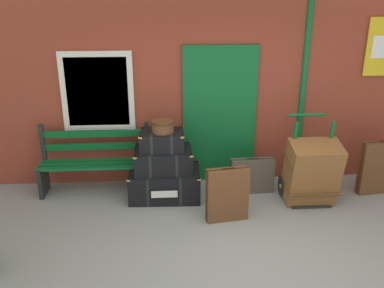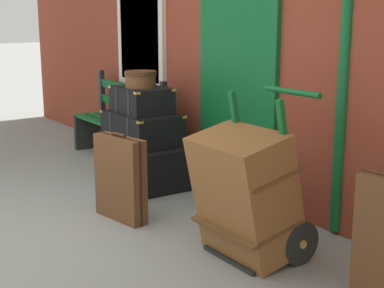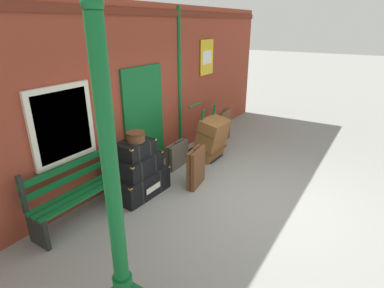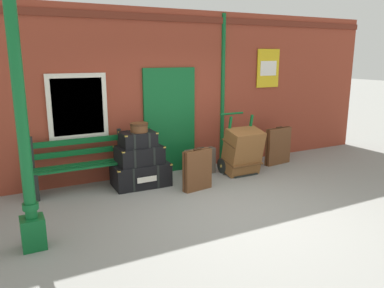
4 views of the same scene
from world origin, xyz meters
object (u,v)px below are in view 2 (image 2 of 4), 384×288
(round_hatbox, at_px, (140,78))
(porters_trolley, at_px, (263,217))
(steamer_trunk_top, at_px, (142,100))
(steamer_trunk_middle, at_px, (142,128))
(large_brown_trunk, at_px, (245,195))
(steamer_trunk_base, at_px, (144,163))
(platform_bench, at_px, (120,123))
(suitcase_cream, at_px, (225,188))
(suitcase_tan, at_px, (120,178))

(round_hatbox, bearing_deg, porters_trolley, -4.16)
(steamer_trunk_top, height_order, porters_trolley, porters_trolley)
(steamer_trunk_top, bearing_deg, steamer_trunk_middle, -20.17)
(steamer_trunk_middle, distance_m, round_hatbox, 0.52)
(round_hatbox, relative_size, large_brown_trunk, 0.34)
(steamer_trunk_base, xyz_separation_m, round_hatbox, (-0.01, -0.02, 0.89))
(platform_bench, height_order, steamer_trunk_middle, platform_bench)
(porters_trolley, distance_m, suitcase_cream, 0.77)
(suitcase_tan, bearing_deg, porters_trolley, 23.54)
(suitcase_tan, bearing_deg, steamer_trunk_top, 139.99)
(steamer_trunk_base, height_order, steamer_trunk_middle, steamer_trunk_middle)
(porters_trolley, height_order, suitcase_tan, porters_trolley)
(suitcase_cream, relative_size, suitcase_tan, 0.86)
(steamer_trunk_top, bearing_deg, large_brown_trunk, -9.43)
(platform_bench, relative_size, steamer_trunk_middle, 1.96)
(steamer_trunk_middle, bearing_deg, suitcase_cream, 3.01)
(porters_trolley, relative_size, suitcase_cream, 1.83)
(platform_bench, height_order, large_brown_trunk, platform_bench)
(steamer_trunk_base, xyz_separation_m, porters_trolley, (2.02, -0.17, 0.06))
(steamer_trunk_base, relative_size, round_hatbox, 3.19)
(steamer_trunk_top, height_order, large_brown_trunk, steamer_trunk_top)
(platform_bench, relative_size, porters_trolley, 1.34)
(suitcase_tan, bearing_deg, round_hatbox, 140.22)
(platform_bench, xyz_separation_m, steamer_trunk_base, (1.01, -0.26, -0.23))
(steamer_trunk_base, distance_m, large_brown_trunk, 2.07)
(platform_bench, bearing_deg, steamer_trunk_middle, -14.91)
(steamer_trunk_middle, relative_size, porters_trolley, 0.68)
(large_brown_trunk, height_order, suitcase_cream, large_brown_trunk)
(steamer_trunk_base, bearing_deg, platform_bench, 165.67)
(large_brown_trunk, bearing_deg, steamer_trunk_base, 170.36)
(steamer_trunk_middle, height_order, round_hatbox, round_hatbox)
(steamer_trunk_top, height_order, suitcase_cream, steamer_trunk_top)
(suitcase_tan, bearing_deg, suitcase_cream, 57.77)
(round_hatbox, relative_size, suitcase_cream, 0.49)
(steamer_trunk_middle, bearing_deg, steamer_trunk_top, 159.83)
(steamer_trunk_base, distance_m, steamer_trunk_middle, 0.37)
(platform_bench, distance_m, round_hatbox, 1.23)
(steamer_trunk_middle, bearing_deg, porters_trolley, -4.53)
(round_hatbox, distance_m, porters_trolley, 2.20)
(round_hatbox, distance_m, suitcase_cream, 1.54)
(steamer_trunk_middle, bearing_deg, large_brown_trunk, -9.38)
(steamer_trunk_base, distance_m, suitcase_cream, 1.28)
(platform_bench, distance_m, suitcase_tan, 2.06)
(platform_bench, height_order, suitcase_tan, platform_bench)
(steamer_trunk_top, relative_size, suitcase_cream, 0.95)
(steamer_trunk_top, bearing_deg, porters_trolley, -4.62)
(large_brown_trunk, bearing_deg, round_hatbox, 170.98)
(suitcase_cream, bearing_deg, platform_bench, 175.07)
(suitcase_cream, height_order, suitcase_tan, suitcase_tan)
(porters_trolley, bearing_deg, steamer_trunk_middle, 175.47)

